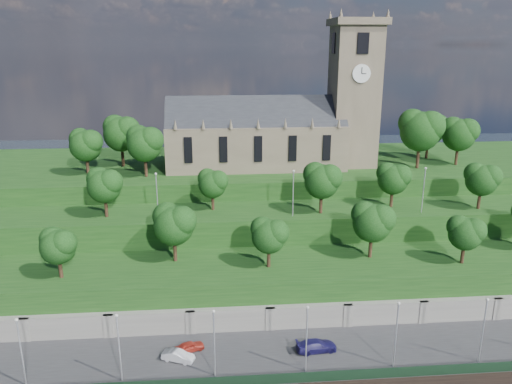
{
  "coord_description": "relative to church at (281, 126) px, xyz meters",
  "views": [
    {
      "loc": [
        -11.42,
        -44.29,
        36.75
      ],
      "look_at": [
        -5.21,
        30.0,
        14.7
      ],
      "focal_mm": 35.0,
      "sensor_mm": 36.0,
      "label": 1
    }
  ],
  "objects": [
    {
      "name": "car_left",
      "position": [
        -15.73,
        -38.62,
        -19.94
      ],
      "size": [
        3.69,
        2.54,
        1.17
      ],
      "primitive_type": "imported",
      "rotation": [
        0.0,
        0.0,
        1.95
      ],
      "color": "#A7281B",
      "rests_on": "promenade"
    },
    {
      "name": "lamp_posts_promenade",
      "position": [
        -2.79,
        -43.48,
        -15.87
      ],
      "size": [
        60.36,
        0.36,
        8.07
      ],
      "color": "#B2B2B7",
      "rests_on": "promenade"
    },
    {
      "name": "car_right",
      "position": [
        -0.85,
        -39.85,
        -19.82
      ],
      "size": [
        5.03,
        2.47,
        1.41
      ],
      "primitive_type": "imported",
      "rotation": [
        0.0,
        0.0,
        1.68
      ],
      "color": "#1A164E",
      "rests_on": "promenade"
    },
    {
      "name": "car_middle",
      "position": [
        -16.98,
        -40.42,
        -19.9
      ],
      "size": [
        3.98,
        2.57,
        1.24
      ],
      "primitive_type": "imported",
      "rotation": [
        0.0,
        0.0,
        1.21
      ],
      "color": "#B8B8BD",
      "rests_on": "promenade"
    },
    {
      "name": "church",
      "position": [
        0.0,
        0.0,
        0.0
      ],
      "size": [
        38.6,
        12.35,
        27.6
      ],
      "color": "brown",
      "rests_on": "hilltop"
    },
    {
      "name": "embankment_upper",
      "position": [
        -0.79,
        -16.98,
        -16.52
      ],
      "size": [
        160.0,
        10.0,
        12.0
      ],
      "primitive_type": "cube",
      "color": "#183D14",
      "rests_on": "ground"
    },
    {
      "name": "trees_hilltop",
      "position": [
        3.55,
        -1.65,
        -1.12
      ],
      "size": [
        73.7,
        15.98,
        10.74
      ],
      "color": "black",
      "rests_on": "hilltop"
    },
    {
      "name": "embankment_lower",
      "position": [
        -0.79,
        -27.98,
        -18.52
      ],
      "size": [
        160.0,
        12.0,
        8.0
      ],
      "primitive_type": "cube",
      "color": "#183D14",
      "rests_on": "ground"
    },
    {
      "name": "retaining_wall",
      "position": [
        -0.79,
        -34.01,
        -20.02
      ],
      "size": [
        160.0,
        2.1,
        5.0
      ],
      "color": "slate",
      "rests_on": "ground"
    },
    {
      "name": "lamp_posts_upper",
      "position": [
        -0.79,
        -19.98,
        -6.36
      ],
      "size": [
        40.36,
        0.36,
        7.14
      ],
      "color": "#B2B2B7",
      "rests_on": "embankment_upper"
    },
    {
      "name": "fence",
      "position": [
        -0.79,
        -45.38,
        -19.92
      ],
      "size": [
        160.0,
        0.1,
        1.2
      ],
      "primitive_type": "cube",
      "color": "black",
      "rests_on": "promenade"
    },
    {
      "name": "promenade",
      "position": [
        -0.79,
        -39.98,
        -21.52
      ],
      "size": [
        160.0,
        12.0,
        2.0
      ],
      "primitive_type": "cube",
      "color": "#2D2D30",
      "rests_on": "ground"
    },
    {
      "name": "trees_upper",
      "position": [
        1.69,
        -17.97,
        -5.53
      ],
      "size": [
        62.93,
        7.81,
        7.86
      ],
      "color": "black",
      "rests_on": "embankment_upper"
    },
    {
      "name": "trees_lower",
      "position": [
        1.05,
        -27.62,
        -9.43
      ],
      "size": [
        70.51,
        9.01,
        8.25
      ],
      "color": "black",
      "rests_on": "embankment_lower"
    },
    {
      "name": "hilltop",
      "position": [
        -0.79,
        4.02,
        -15.02
      ],
      "size": [
        160.0,
        32.0,
        15.0
      ],
      "primitive_type": "cube",
      "color": "#183D14",
      "rests_on": "ground"
    }
  ]
}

